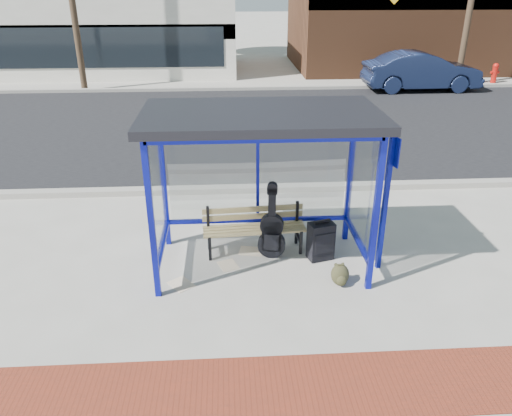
{
  "coord_description": "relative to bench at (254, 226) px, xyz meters",
  "views": [
    {
      "loc": [
        -0.48,
        -6.69,
        4.1
      ],
      "look_at": [
        -0.06,
        0.2,
        0.88
      ],
      "focal_mm": 35.0,
      "sensor_mm": 36.0,
      "label": 1
    }
  ],
  "objects": [
    {
      "name": "far_sidewalk",
      "position": [
        0.08,
        14.54,
        -0.43
      ],
      "size": [
        60.0,
        4.0,
        0.01
      ],
      "primitive_type": "cube",
      "color": "#B2ADA0",
      "rests_on": "ground"
    },
    {
      "name": "bus_shelter",
      "position": [
        0.08,
        -0.39,
        1.63
      ],
      "size": [
        3.3,
        1.8,
        2.42
      ],
      "color": "#0D1396",
      "rests_on": "ground"
    },
    {
      "name": "ground",
      "position": [
        0.08,
        -0.46,
        -0.44
      ],
      "size": [
        120.0,
        120.0,
        0.0
      ],
      "primitive_type": "plane",
      "color": "#B2ADA0",
      "rests_on": "ground"
    },
    {
      "name": "newspaper_b",
      "position": [
        -1.12,
        -0.96,
        -0.44
      ],
      "size": [
        0.44,
        0.46,
        0.01
      ],
      "primitive_type": "cube",
      "rotation": [
        0.0,
        0.0,
        -0.92
      ],
      "color": "white",
      "rests_on": "ground"
    },
    {
      "name": "sign_post",
      "position": [
        1.89,
        -0.66,
        0.83
      ],
      "size": [
        0.12,
        0.28,
        2.26
      ],
      "rotation": [
        0.0,
        0.0,
        0.21
      ],
      "color": "navy",
      "rests_on": "ground"
    },
    {
      "name": "guitar_bag",
      "position": [
        0.27,
        -0.23,
        0.0
      ],
      "size": [
        0.45,
        0.19,
        1.2
      ],
      "rotation": [
        0.0,
        0.0,
        -0.15
      ],
      "color": "black",
      "rests_on": "ground"
    },
    {
      "name": "backpack",
      "position": [
        1.19,
        -1.1,
        -0.29
      ],
      "size": [
        0.28,
        0.26,
        0.32
      ],
      "rotation": [
        0.0,
        0.0,
        0.06
      ],
      "color": "#32311B",
      "rests_on": "ground"
    },
    {
      "name": "brick_paver_strip",
      "position": [
        0.08,
        -3.06,
        -0.43
      ],
      "size": [
        60.0,
        1.0,
        0.01
      ],
      "primitive_type": "cube",
      "color": "maroon",
      "rests_on": "ground"
    },
    {
      "name": "suitcase",
      "position": [
        1.03,
        -0.35,
        -0.13
      ],
      "size": [
        0.44,
        0.35,
        0.68
      ],
      "rotation": [
        0.0,
        0.0,
        0.28
      ],
      "color": "black",
      "rests_on": "ground"
    },
    {
      "name": "storefront_white",
      "position": [
        -8.92,
        17.53,
        1.56
      ],
      "size": [
        18.0,
        6.04,
        4.0
      ],
      "color": "silver",
      "rests_on": "ground"
    },
    {
      "name": "curb_far",
      "position": [
        0.08,
        12.64,
        -0.38
      ],
      "size": [
        60.0,
        0.25,
        0.12
      ],
      "primitive_type": "cube",
      "color": "gray",
      "rests_on": "ground"
    },
    {
      "name": "bench",
      "position": [
        0.0,
        0.0,
        0.0
      ],
      "size": [
        1.67,
        0.52,
        0.77
      ],
      "rotation": [
        0.0,
        0.0,
        0.07
      ],
      "color": "black",
      "rests_on": "ground"
    },
    {
      "name": "fire_hydrant",
      "position": [
        10.82,
        13.4,
        0.0
      ],
      "size": [
        0.36,
        0.24,
        0.82
      ],
      "rotation": [
        0.0,
        0.0,
        0.12
      ],
      "color": "red",
      "rests_on": "ground"
    },
    {
      "name": "newspaper_c",
      "position": [
        -0.05,
        -0.06,
        -0.44
      ],
      "size": [
        0.43,
        0.37,
        0.01
      ],
      "primitive_type": "cube",
      "rotation": [
        0.0,
        0.0,
        -0.2
      ],
      "color": "white",
      "rests_on": "ground"
    },
    {
      "name": "newspaper_a",
      "position": [
        -0.43,
        -0.48,
        -0.44
      ],
      "size": [
        0.37,
        0.41,
        0.01
      ],
      "primitive_type": "cube",
      "rotation": [
        0.0,
        0.0,
        -1.2
      ],
      "color": "white",
      "rests_on": "ground"
    },
    {
      "name": "street_asphalt",
      "position": [
        0.08,
        7.54,
        -0.44
      ],
      "size": [
        60.0,
        10.0,
        0.0
      ],
      "primitive_type": "cube",
      "color": "black",
      "rests_on": "ground"
    },
    {
      "name": "parked_car",
      "position": [
        7.22,
        12.18,
        0.29
      ],
      "size": [
        4.45,
        1.61,
        1.46
      ],
      "primitive_type": "imported",
      "rotation": [
        0.0,
        0.0,
        1.59
      ],
      "color": "#182243",
      "rests_on": "ground"
    },
    {
      "name": "curb_near",
      "position": [
        0.08,
        2.44,
        -0.38
      ],
      "size": [
        60.0,
        0.25,
        0.12
      ],
      "primitive_type": "cube",
      "color": "gray",
      "rests_on": "ground"
    }
  ]
}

